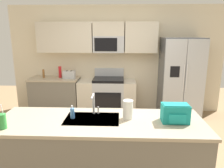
{
  "coord_description": "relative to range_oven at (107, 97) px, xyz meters",
  "views": [
    {
      "loc": [
        0.11,
        -3.15,
        1.96
      ],
      "look_at": [
        -0.04,
        0.6,
        1.05
      ],
      "focal_mm": 34.12,
      "sensor_mm": 36.0,
      "label": 1
    }
  ],
  "objects": [
    {
      "name": "drink_cup_green",
      "position": [
        -1.0,
        -2.78,
        0.55
      ],
      "size": [
        0.08,
        0.08,
        0.29
      ],
      "color": "green",
      "rests_on": "island_counter"
    },
    {
      "name": "paper_towel_roll",
      "position": [
        0.42,
        -2.43,
        0.58
      ],
      "size": [
        0.12,
        0.12,
        0.24
      ],
      "primitive_type": "cylinder",
      "color": "white",
      "rests_on": "island_counter"
    },
    {
      "name": "pepper_mill",
      "position": [
        -1.53,
        -0.0,
        0.56
      ],
      "size": [
        0.05,
        0.05,
        0.2
      ],
      "primitive_type": "cylinder",
      "color": "brown",
      "rests_on": "back_counter"
    },
    {
      "name": "sink_faucet",
      "position": [
        -0.02,
        -2.31,
        0.62
      ],
      "size": [
        0.09,
        0.21,
        0.28
      ],
      "color": "#B7BABF",
      "rests_on": "island_counter"
    },
    {
      "name": "range_oven",
      "position": [
        0.0,
        0.0,
        0.0
      ],
      "size": [
        1.36,
        0.61,
        1.1
      ],
      "color": "#B7BABF",
      "rests_on": "ground"
    },
    {
      "name": "toaster",
      "position": [
        -0.89,
        -0.05,
        0.55
      ],
      "size": [
        0.28,
        0.16,
        0.18
      ],
      "color": "#B7BABF",
      "rests_on": "back_counter"
    },
    {
      "name": "bottle_red",
      "position": [
        -1.14,
        0.04,
        0.59
      ],
      "size": [
        0.07,
        0.07,
        0.27
      ],
      "primitive_type": "cylinder",
      "color": "red",
      "rests_on": "back_counter"
    },
    {
      "name": "island_counter",
      "position": [
        0.07,
        -2.5,
        0.01
      ],
      "size": [
        2.59,
        0.88,
        0.9
      ],
      "color": "slate",
      "rests_on": "ground"
    },
    {
      "name": "backpack",
      "position": [
        0.99,
        -2.51,
        0.57
      ],
      "size": [
        0.32,
        0.22,
        0.23
      ],
      "color": "teal",
      "rests_on": "island_counter"
    },
    {
      "name": "ground_plane",
      "position": [
        0.21,
        -1.8,
        -0.44
      ],
      "size": [
        9.0,
        9.0,
        0.0
      ],
      "primitive_type": "plane",
      "color": "#997A56",
      "rests_on": "ground"
    },
    {
      "name": "kitchen_wall_unit",
      "position": [
        0.07,
        0.28,
        1.03
      ],
      "size": [
        5.2,
        0.43,
        2.6
      ],
      "color": "beige",
      "rests_on": "ground"
    },
    {
      "name": "refrigerator",
      "position": [
        1.7,
        -0.07,
        0.48
      ],
      "size": [
        0.9,
        0.76,
        1.85
      ],
      "color": "#4C4F54",
      "rests_on": "ground"
    },
    {
      "name": "back_counter",
      "position": [
        -1.27,
        -0.0,
        0.01
      ],
      "size": [
        1.16,
        0.63,
        0.9
      ],
      "color": "slate",
      "rests_on": "ground"
    },
    {
      "name": "soap_dispenser",
      "position": [
        -0.28,
        -2.45,
        0.53
      ],
      "size": [
        0.06,
        0.06,
        0.17
      ],
      "color": "#4C8CD8",
      "rests_on": "island_counter"
    }
  ]
}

